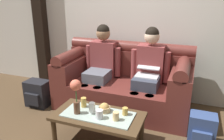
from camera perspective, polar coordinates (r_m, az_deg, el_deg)
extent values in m
cube|color=silver|center=(3.63, 6.00, 15.67)|extent=(6.00, 0.12, 2.90)
cube|color=black|center=(4.30, -17.98, 15.39)|extent=(0.20, 0.20, 2.90)
cube|color=maroon|center=(3.37, 2.63, -6.36)|extent=(1.93, 0.88, 0.42)
cube|color=maroon|center=(3.52, 4.40, 1.86)|extent=(1.93, 0.22, 0.40)
cylinder|color=maroon|center=(3.46, 4.51, 5.89)|extent=(1.93, 0.18, 0.18)
cube|color=maroon|center=(3.57, -9.96, 0.83)|extent=(0.28, 0.88, 0.28)
cylinder|color=maroon|center=(3.51, -10.13, 3.70)|extent=(0.18, 0.88, 0.18)
cube|color=maroon|center=(3.11, 17.34, -2.53)|extent=(0.28, 0.88, 0.28)
cylinder|color=maroon|center=(3.05, 17.67, 0.71)|extent=(0.18, 0.88, 0.18)
cube|color=#595B66|center=(3.33, -3.59, -1.39)|extent=(0.34, 0.40, 0.15)
cylinder|color=#595B66|center=(3.27, -6.97, -7.33)|extent=(0.12, 0.12, 0.42)
cylinder|color=#595B66|center=(3.19, -3.75, -7.93)|extent=(0.12, 0.12, 0.42)
cube|color=brown|center=(3.48, -2.05, 2.91)|extent=(0.38, 0.22, 0.54)
cylinder|color=brown|center=(3.55, -5.80, 2.79)|extent=(0.09, 0.09, 0.44)
cylinder|color=brown|center=(3.37, 1.39, 2.02)|extent=(0.09, 0.09, 0.44)
sphere|color=#936B4C|center=(3.38, -2.26, 9.28)|extent=(0.21, 0.21, 0.21)
sphere|color=black|center=(3.37, -2.27, 9.95)|extent=(0.19, 0.19, 0.19)
cube|color=#383D4C|center=(3.12, 8.75, -3.01)|extent=(0.34, 0.40, 0.15)
cylinder|color=#383D4C|center=(3.03, 5.54, -9.51)|extent=(0.12, 0.12, 0.42)
cylinder|color=#383D4C|center=(3.00, 9.29, -10.07)|extent=(0.12, 0.12, 0.42)
cube|color=brown|center=(3.28, 9.81, 1.63)|extent=(0.38, 0.22, 0.54)
cylinder|color=brown|center=(3.30, 5.65, 1.55)|extent=(0.09, 0.09, 0.44)
cylinder|color=brown|center=(3.22, 13.75, 0.63)|extent=(0.09, 0.09, 0.44)
sphere|color=beige|center=(3.17, 10.14, 8.36)|extent=(0.21, 0.21, 0.21)
sphere|color=black|center=(3.16, 10.18, 9.07)|extent=(0.19, 0.19, 0.19)
cube|color=silver|center=(3.11, 8.90, -1.47)|extent=(0.31, 0.22, 0.02)
cube|color=silver|center=(3.20, 9.51, 1.17)|extent=(0.31, 0.21, 0.07)
cube|color=black|center=(3.19, 9.47, 1.08)|extent=(0.27, 0.18, 0.05)
cube|color=#47331E|center=(2.59, -3.54, -11.65)|extent=(1.02, 0.52, 0.04)
cube|color=#9EB2A8|center=(2.58, -3.55, -11.19)|extent=(0.80, 0.37, 0.01)
cylinder|color=#47331E|center=(2.73, -14.54, -14.88)|extent=(0.06, 0.06, 0.32)
cylinder|color=#47331E|center=(3.03, -9.94, -10.91)|extent=(0.06, 0.06, 0.32)
cylinder|color=#47331E|center=(2.73, 7.59, -14.39)|extent=(0.06, 0.06, 0.32)
cylinder|color=brown|center=(2.58, -8.94, -9.41)|extent=(0.07, 0.07, 0.14)
cylinder|color=#3D7538|center=(2.51, -9.11, -6.39)|extent=(0.01, 0.01, 0.16)
sphere|color=#E0664C|center=(2.46, -9.26, -3.82)|extent=(0.12, 0.12, 0.12)
cylinder|color=tan|center=(2.60, -1.92, -9.93)|extent=(0.13, 0.13, 0.06)
sphere|color=tan|center=(2.59, -1.93, -9.52)|extent=(0.11, 0.11, 0.11)
cylinder|color=gold|center=(2.54, 3.35, -10.44)|extent=(0.06, 0.06, 0.08)
cylinder|color=silver|center=(2.47, -3.23, -11.17)|extent=(0.08, 0.08, 0.10)
cylinder|color=gold|center=(2.71, -7.22, -8.15)|extent=(0.06, 0.06, 0.12)
cylinder|color=#DBB77A|center=(2.43, 0.99, -11.66)|extent=(0.07, 0.07, 0.09)
cylinder|color=white|center=(2.57, -5.10, -9.55)|extent=(0.07, 0.07, 0.12)
cube|color=#33477A|center=(2.80, 21.89, -13.99)|extent=(0.29, 0.20, 0.38)
cube|color=#33477A|center=(2.72, 21.79, -16.02)|extent=(0.20, 0.05, 0.17)
cube|color=black|center=(3.63, -18.35, -5.64)|extent=(0.35, 0.24, 0.40)
cube|color=black|center=(3.55, -19.67, -7.07)|extent=(0.24, 0.05, 0.18)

